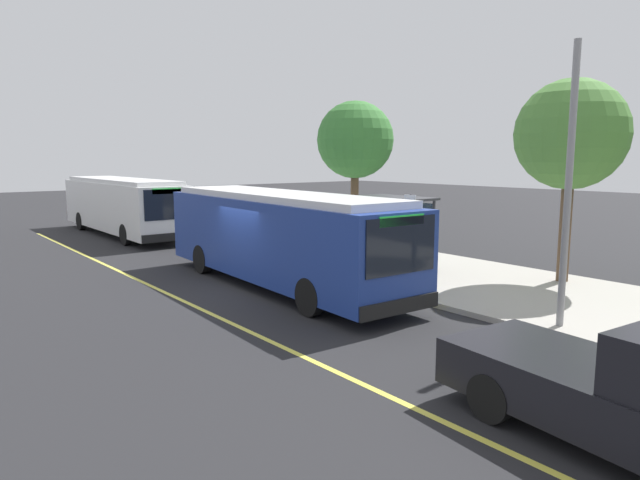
{
  "coord_description": "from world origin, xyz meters",
  "views": [
    {
      "loc": [
        14.55,
        -8.65,
        3.99
      ],
      "look_at": [
        2.6,
        0.82,
        1.75
      ],
      "focal_mm": 31.19,
      "sensor_mm": 36.0,
      "label": 1
    }
  ],
  "objects_px": {
    "transit_bus_main": "(279,235)",
    "waiting_bench": "(391,251)",
    "transit_bus_second": "(122,204)",
    "route_sign_post": "(410,228)"
  },
  "relations": [
    {
      "from": "transit_bus_second",
      "to": "route_sign_post",
      "type": "relative_size",
      "value": 4.21
    },
    {
      "from": "transit_bus_second",
      "to": "route_sign_post",
      "type": "height_order",
      "value": "same"
    },
    {
      "from": "transit_bus_main",
      "to": "transit_bus_second",
      "type": "distance_m",
      "value": 14.89
    },
    {
      "from": "transit_bus_second",
      "to": "waiting_bench",
      "type": "distance_m",
      "value": 15.71
    },
    {
      "from": "waiting_bench",
      "to": "transit_bus_second",
      "type": "bearing_deg",
      "value": -162.67
    },
    {
      "from": "waiting_bench",
      "to": "route_sign_post",
      "type": "bearing_deg",
      "value": -37.8
    },
    {
      "from": "transit_bus_main",
      "to": "waiting_bench",
      "type": "xyz_separation_m",
      "value": [
        0.09,
        4.9,
        -0.98
      ]
    },
    {
      "from": "waiting_bench",
      "to": "route_sign_post",
      "type": "height_order",
      "value": "route_sign_post"
    },
    {
      "from": "transit_bus_second",
      "to": "waiting_bench",
      "type": "relative_size",
      "value": 7.37
    },
    {
      "from": "waiting_bench",
      "to": "route_sign_post",
      "type": "xyz_separation_m",
      "value": [
        3.0,
        -2.33,
        1.32
      ]
    }
  ]
}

